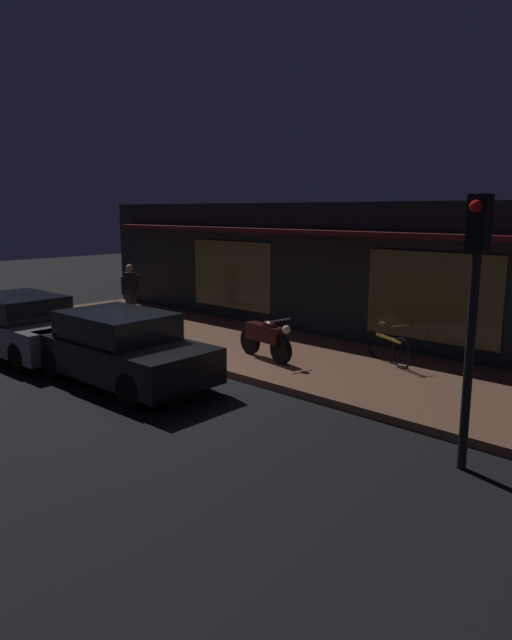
% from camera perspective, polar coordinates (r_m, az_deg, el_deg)
% --- Properties ---
extents(ground_plane, '(60.00, 60.00, 0.00)m').
position_cam_1_polar(ground_plane, '(11.73, -9.09, -6.02)').
color(ground_plane, black).
extents(sidewalk_slab, '(18.00, 4.00, 0.15)m').
position_cam_1_polar(sidewalk_slab, '(13.67, 0.91, -3.11)').
color(sidewalk_slab, brown).
rests_on(sidewalk_slab, ground_plane).
extents(storefront_building, '(18.00, 3.30, 3.60)m').
position_cam_1_polar(storefront_building, '(16.00, 9.19, 5.12)').
color(storefront_building, black).
rests_on(storefront_building, ground_plane).
extents(motorcycle, '(1.70, 0.58, 0.97)m').
position_cam_1_polar(motorcycle, '(12.54, 1.01, -1.71)').
color(motorcycle, black).
rests_on(motorcycle, sidewalk_slab).
extents(bicycle_parked, '(1.51, 0.76, 0.91)m').
position_cam_1_polar(bicycle_parked, '(12.56, 13.12, -2.63)').
color(bicycle_parked, black).
rests_on(bicycle_parked, sidewalk_slab).
extents(person_photographer, '(0.38, 0.61, 1.67)m').
position_cam_1_polar(person_photographer, '(17.38, -12.51, 2.88)').
color(person_photographer, '#28232D').
rests_on(person_photographer, sidewalk_slab).
extents(traffic_light_pole, '(0.24, 0.33, 3.60)m').
position_cam_1_polar(traffic_light_pole, '(7.66, 21.09, 3.30)').
color(traffic_light_pole, black).
rests_on(traffic_light_pole, ground_plane).
extents(parked_car_near, '(4.15, 1.89, 1.42)m').
position_cam_1_polar(parked_car_near, '(14.60, -22.46, -0.51)').
color(parked_car_near, black).
rests_on(parked_car_near, ground_plane).
extents(parked_car_far, '(4.15, 1.88, 1.42)m').
position_cam_1_polar(parked_car_far, '(11.61, -13.43, -2.76)').
color(parked_car_far, black).
rests_on(parked_car_far, ground_plane).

